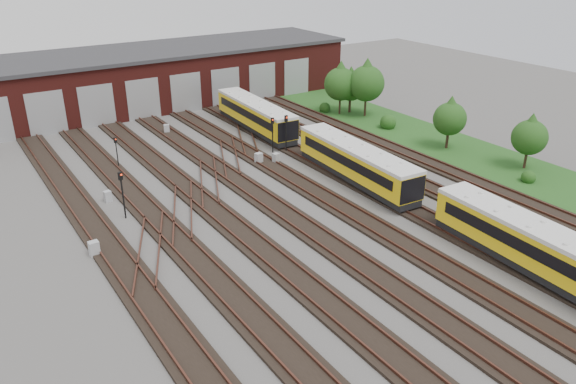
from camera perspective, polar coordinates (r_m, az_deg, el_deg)
ground at (r=37.15m, az=7.17°, el=-4.88°), size 120.00×120.00×0.00m
track_network at (r=37.39m, az=6.40°, el=-4.44°), size 30.40×70.00×0.33m
maintenance_shed at (r=69.45m, az=-14.71°, el=11.18°), size 51.00×12.50×6.35m
grass_verge at (r=56.09m, az=15.60°, el=4.67°), size 8.00×55.00×0.05m
metro_train at (r=45.21m, az=6.96°, el=3.02°), size 3.14×45.43×2.75m
signal_mast_0 at (r=40.38m, az=-16.50°, el=0.28°), size 0.32×0.31×3.51m
signal_mast_1 at (r=50.12m, az=-17.04°, el=4.27°), size 0.26×0.24×2.71m
signal_mast_2 at (r=51.36m, az=-0.19°, el=6.43°), size 0.29×0.27×3.53m
signal_mast_3 at (r=51.38m, az=-1.58°, el=6.28°), size 0.32×0.30×3.32m
relay_cabinet_0 at (r=36.89m, az=-19.09°, el=-5.47°), size 0.61×0.52×1.00m
relay_cabinet_1 at (r=44.10m, az=-17.85°, el=-0.43°), size 0.57×0.50×0.85m
relay_cabinet_2 at (r=49.22m, az=-2.99°, el=3.42°), size 0.68×0.60×1.00m
relay_cabinet_3 at (r=58.54m, az=-12.22°, el=6.28°), size 0.67×0.62×0.91m
relay_cabinet_4 at (r=49.33m, az=-1.23°, el=3.44°), size 0.63×0.56×0.91m
tree_0 at (r=63.25m, az=5.37°, el=11.25°), size 3.63×3.63×6.02m
tree_1 at (r=64.11m, az=6.39°, el=10.94°), size 3.18×3.18×5.27m
tree_2 at (r=62.73m, az=8.01°, el=11.29°), size 3.91×3.91×6.48m
tree_3 at (r=54.19m, az=16.15°, el=7.53°), size 3.06×3.06×5.08m
tree_4 at (r=51.42m, az=23.40°, el=5.50°), size 2.98×2.98×4.94m
bush_0 at (r=49.35m, az=23.27°, el=1.56°), size 1.16×1.16×1.16m
bush_1 at (r=64.86m, az=3.77°, el=8.68°), size 1.27×1.27×1.27m
bush_2 at (r=59.68m, az=10.14°, el=7.18°), size 1.68×1.68×1.68m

